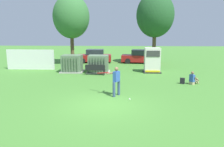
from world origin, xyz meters
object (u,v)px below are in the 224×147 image
batter (116,80)px  seated_spectator (193,79)px  transformer_west (72,64)px  park_bench (95,69)px  sports_ball (130,99)px  backpack (182,81)px  transformer_mid_west (98,64)px  generator_enclosure (152,60)px  parked_car_left_of_center (140,57)px  parked_car_leftmost (94,56)px

batter → seated_spectator: batter is taller
transformer_west → park_bench: transformer_west is taller
park_bench → sports_ball: size_ratio=20.46×
park_bench → backpack: size_ratio=4.18×
park_bench → batter: size_ratio=1.06×
backpack → transformer_mid_west: bearing=148.3°
generator_enclosure → backpack: 4.89m
parked_car_left_of_center → transformer_mid_west: bearing=-123.2°
parked_car_leftmost → sports_ball: bearing=-75.3°
park_bench → parked_car_left_of_center: size_ratio=0.42×
generator_enclosure → parked_car_leftmost: (-6.24, 6.30, -0.38)m
transformer_mid_west → sports_ball: (2.65, -8.14, -0.74)m
transformer_west → transformer_mid_west: same height
transformer_mid_west → backpack: size_ratio=4.77×
backpack → parked_car_leftmost: (-7.88, 10.81, 0.54)m
transformer_mid_west → transformer_west: bearing=176.9°
backpack → transformer_west: bearing=155.1°
transformer_mid_west → park_bench: transformer_mid_west is taller
backpack → parked_car_leftmost: 13.39m
transformer_west → parked_car_leftmost: same height
park_bench → batter: 6.53m
transformer_mid_west → backpack: (6.62, -4.09, -0.57)m
transformer_mid_west → park_bench: bearing=-97.2°
transformer_west → park_bench: 2.68m
seated_spectator → parked_car_left_of_center: parked_car_left_of_center is taller
generator_enclosure → seated_spectator: size_ratio=2.39×
transformer_west → park_bench: bearing=-28.7°
transformer_west → backpack: bearing=-24.9°
transformer_west → seated_spectator: 10.74m
transformer_mid_west → backpack: bearing=-31.7°
transformer_mid_west → sports_ball: 8.60m
transformer_mid_west → parked_car_leftmost: same height
transformer_west → backpack: 10.05m
sports_ball → seated_spectator: (4.68, 3.95, 0.33)m
sports_ball → parked_car_leftmost: size_ratio=0.02×
sports_ball → generator_enclosure: bearing=74.8°
seated_spectator → parked_car_leftmost: 13.91m
batter → sports_ball: (0.81, -0.79, -0.93)m
transformer_mid_west → parked_car_leftmost: size_ratio=0.49×
generator_enclosure → parked_car_left_of_center: (-0.70, 6.10, -0.38)m
backpack → seated_spectator: bearing=-8.6°
backpack → parked_car_left_of_center: parked_car_left_of_center is taller
park_bench → seated_spectator: 8.08m
generator_enclosure → sports_ball: generator_enclosure is taller
parked_car_leftmost → parked_car_left_of_center: bearing=-2.1°
generator_enclosure → backpack: bearing=-70.0°
sports_ball → seated_spectator: bearing=40.1°
park_bench → backpack: (6.76, -2.94, -0.32)m
park_bench → backpack: 7.38m
generator_enclosure → parked_car_left_of_center: bearing=96.6°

